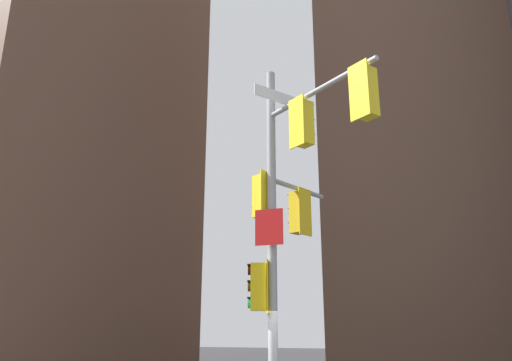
# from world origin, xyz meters

# --- Properties ---
(signal_pole_assembly) EXTENTS (3.39, 3.76, 8.16)m
(signal_pole_assembly) POSITION_xyz_m (0.46, -0.16, 4.82)
(signal_pole_assembly) COLOR #9EA0A3
(signal_pole_assembly) RESTS_ON ground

